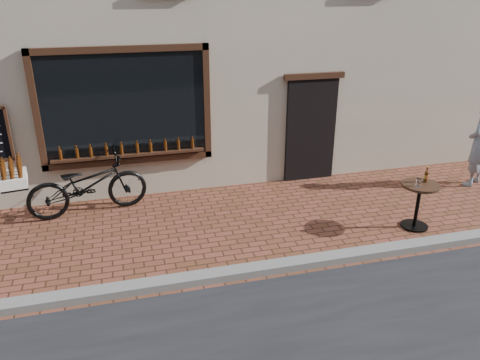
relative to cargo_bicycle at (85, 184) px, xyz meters
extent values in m
plane|color=brown|center=(2.76, -2.92, -0.58)|extent=(90.00, 90.00, 0.00)
cube|color=slate|center=(2.76, -2.72, -0.52)|extent=(90.00, 0.25, 0.12)
cube|color=black|center=(0.86, 0.53, 1.27)|extent=(3.00, 0.06, 2.00)
cube|color=black|center=(0.86, 0.51, 2.33)|extent=(3.24, 0.10, 0.12)
cube|color=black|center=(0.86, 0.51, 0.21)|extent=(3.24, 0.10, 0.12)
cube|color=black|center=(-0.70, 0.51, 1.27)|extent=(0.12, 0.10, 2.24)
cube|color=black|center=(2.42, 0.51, 1.27)|extent=(0.12, 0.10, 2.24)
cube|color=black|center=(0.86, 0.46, 0.34)|extent=(2.90, 0.16, 0.05)
cube|color=black|center=(4.66, 0.54, 0.52)|extent=(1.10, 0.10, 2.20)
cube|color=black|center=(4.66, 0.51, 1.68)|extent=(1.30, 0.10, 0.12)
cylinder|color=#3D1C07|center=(-0.39, 0.46, 0.46)|extent=(0.06, 0.06, 0.19)
cylinder|color=#3D1C07|center=(-0.12, 0.46, 0.46)|extent=(0.06, 0.06, 0.19)
cylinder|color=#3D1C07|center=(0.16, 0.46, 0.46)|extent=(0.06, 0.06, 0.19)
cylinder|color=#3D1C07|center=(0.44, 0.46, 0.46)|extent=(0.06, 0.06, 0.19)
cylinder|color=#3D1C07|center=(0.72, 0.46, 0.46)|extent=(0.06, 0.06, 0.19)
cylinder|color=#3D1C07|center=(1.00, 0.46, 0.46)|extent=(0.06, 0.06, 0.19)
cylinder|color=#3D1C07|center=(1.27, 0.46, 0.46)|extent=(0.06, 0.06, 0.19)
cylinder|color=#3D1C07|center=(1.55, 0.46, 0.46)|extent=(0.06, 0.06, 0.19)
cylinder|color=#3D1C07|center=(1.83, 0.46, 0.46)|extent=(0.06, 0.06, 0.19)
cylinder|color=#3D1C07|center=(2.11, 0.46, 0.46)|extent=(0.06, 0.06, 0.19)
imported|color=black|center=(0.04, 0.01, -0.01)|extent=(2.24, 1.08, 1.13)
cube|color=black|center=(-1.13, -0.18, 0.20)|extent=(0.52, 0.66, 0.04)
cube|color=white|center=(-1.13, -0.18, 0.31)|extent=(0.52, 0.69, 0.18)
cylinder|color=#3D1C07|center=(-0.97, -0.38, 0.51)|extent=(0.07, 0.07, 0.24)
cylinder|color=#3D1C07|center=(-1.10, -0.40, 0.51)|extent=(0.07, 0.07, 0.24)
cylinder|color=#3D1C07|center=(-1.22, -0.42, 0.51)|extent=(0.07, 0.07, 0.24)
cylinder|color=#3D1C07|center=(-1.00, -0.24, 0.51)|extent=(0.07, 0.07, 0.24)
cylinder|color=#3D1C07|center=(-1.12, -0.26, 0.51)|extent=(0.07, 0.07, 0.24)
cylinder|color=#3D1C07|center=(-1.24, -0.28, 0.51)|extent=(0.07, 0.07, 0.24)
cylinder|color=#3D1C07|center=(-1.02, -0.09, 0.51)|extent=(0.07, 0.07, 0.24)
cylinder|color=#3D1C07|center=(-1.14, -0.11, 0.51)|extent=(0.07, 0.07, 0.24)
cylinder|color=#3D1C07|center=(-1.27, -0.13, 0.51)|extent=(0.07, 0.07, 0.24)
cylinder|color=#3D1C07|center=(-1.04, 0.06, 0.51)|extent=(0.07, 0.07, 0.24)
cylinder|color=black|center=(5.62, -2.05, -0.56)|extent=(0.47, 0.47, 0.03)
cylinder|color=black|center=(5.62, -2.05, -0.17)|extent=(0.06, 0.06, 0.75)
cylinder|color=black|center=(5.62, -2.05, 0.22)|extent=(0.64, 0.64, 0.04)
cylinder|color=gold|center=(5.75, -1.98, 0.34)|extent=(0.07, 0.07, 0.06)
cylinder|color=white|center=(5.51, -2.12, 0.31)|extent=(0.08, 0.08, 0.14)
imported|color=gray|center=(7.94, -0.67, 0.34)|extent=(0.80, 0.72, 1.84)
camera|label=1|loc=(0.75, -8.36, 3.41)|focal=35.00mm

